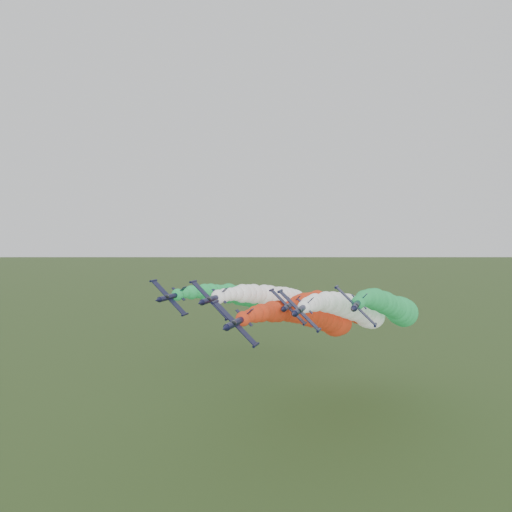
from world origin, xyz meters
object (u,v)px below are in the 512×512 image
Objects in this scene: jet_outer_left at (263,301)px; jet_outer_right at (392,307)px; jet_inner_right at (355,310)px; jet_lead at (318,318)px; jet_trail at (341,307)px; jet_inner_left at (294,303)px.

jet_outer_left reaches higher than jet_outer_right.
jet_inner_right is at bearing -145.15° from jet_outer_right.
jet_outer_right reaches higher than jet_lead.
jet_lead is at bearing -39.45° from jet_outer_left.
jet_outer_left is (-20.19, 16.61, 1.36)m from jet_lead.
jet_outer_left is at bearing -165.15° from jet_trail.
jet_outer_left is at bearing -179.13° from jet_outer_right.
jet_lead reaches higher than jet_trail.
jet_lead is at bearing -136.74° from jet_outer_right.
jet_inner_left is 17.56m from jet_trail.
jet_inner_left is at bearing -178.79° from jet_inner_right.
jet_trail is (11.84, 12.73, -2.52)m from jet_inner_left.
jet_trail is (-5.48, 12.36, -1.21)m from jet_inner_right.
jet_inner_left is 13.17m from jet_outer_left.
jet_outer_right is (27.07, 7.15, -1.15)m from jet_inner_left.
jet_outer_left is (-11.38, 6.57, -0.91)m from jet_inner_left.
jet_inner_right is 1.01× the size of jet_outer_left.
jet_lead is at bearing -129.31° from jet_inner_right.
jet_lead is 0.99× the size of jet_inner_left.
jet_outer_left is at bearing 140.55° from jet_lead.
jet_outer_right is (38.45, 0.58, -0.25)m from jet_outer_left.
jet_inner_left is at bearing -165.20° from jet_outer_right.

